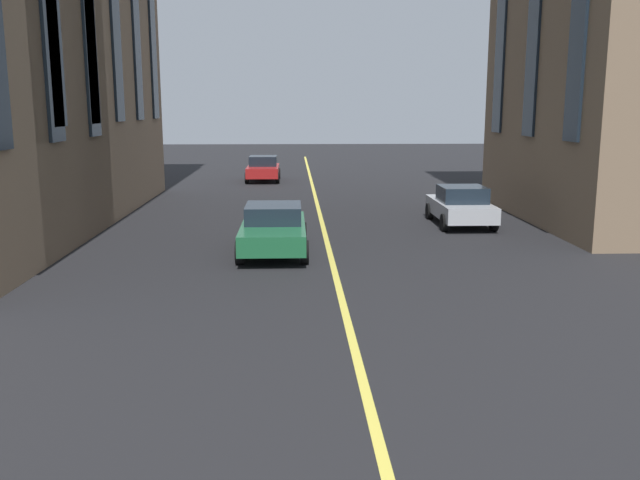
{
  "coord_description": "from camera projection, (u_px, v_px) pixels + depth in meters",
  "views": [
    {
      "loc": [
        2.11,
        1.05,
        4.14
      ],
      "look_at": [
        13.85,
        0.58,
        1.84
      ],
      "focal_mm": 38.39,
      "sensor_mm": 36.0,
      "label": 1
    }
  ],
  "objects": [
    {
      "name": "car_silver_near",
      "position": [
        461.0,
        205.0,
        24.22
      ],
      "size": [
        3.9,
        1.89,
        1.4
      ],
      "color": "#B7BABF",
      "rests_on": "ground_plane"
    },
    {
      "name": "car_red_mid",
      "position": [
        263.0,
        169.0,
        38.7
      ],
      "size": [
        3.9,
        1.89,
        1.4
      ],
      "color": "#B21E1E",
      "rests_on": "ground_plane"
    },
    {
      "name": "lane_centre_line",
      "position": [
        332.0,
        263.0,
        18.37
      ],
      "size": [
        80.0,
        0.16,
        0.01
      ],
      "color": "#D8C64C",
      "rests_on": "ground_plane"
    },
    {
      "name": "car_green_oncoming",
      "position": [
        273.0,
        228.0,
        19.64
      ],
      "size": [
        4.4,
        1.95,
        1.37
      ],
      "color": "#1E6038",
      "rests_on": "ground_plane"
    }
  ]
}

